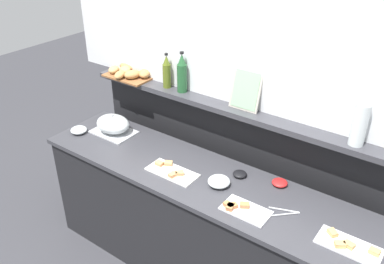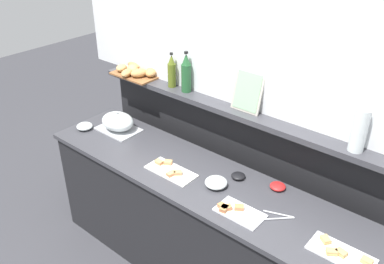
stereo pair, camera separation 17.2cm
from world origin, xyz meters
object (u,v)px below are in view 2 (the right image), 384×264
at_px(sandwich_platter_side, 341,253).
at_px(serving_cloche, 118,122).
at_px(sandwich_platter_rear, 236,211).
at_px(wine_bottle_green, 186,74).
at_px(glass_bowl_large, 216,183).
at_px(water_carafe, 359,130).
at_px(serving_tongs, 279,217).
at_px(sandwich_platter_front, 170,170).
at_px(bread_basket, 136,71).
at_px(olive_oil_bottle, 172,72).
at_px(framed_picture, 248,91).
at_px(glass_bowl_medium, 85,127).
at_px(condiment_bowl_dark, 278,186).
at_px(condiment_bowl_red, 238,176).

height_order(sandwich_platter_side, serving_cloche, serving_cloche).
height_order(sandwich_platter_rear, wine_bottle_green, wine_bottle_green).
relative_size(glass_bowl_large, water_carafe, 0.55).
xyz_separation_m(serving_tongs, water_carafe, (0.22, 0.42, 0.48)).
distance_m(serving_cloche, serving_tongs, 1.54).
xyz_separation_m(sandwich_platter_front, serving_tongs, (0.81, 0.07, -0.01)).
bearing_deg(bread_basket, sandwich_platter_side, -13.05).
bearing_deg(olive_oil_bottle, glass_bowl_large, -29.30).
bearing_deg(serving_tongs, serving_cloche, 176.41).
height_order(sandwich_platter_side, framed_picture, framed_picture).
distance_m(wine_bottle_green, olive_oil_bottle, 0.15).
bearing_deg(glass_bowl_medium, bread_basket, 76.12).
bearing_deg(sandwich_platter_rear, water_carafe, 51.29).
distance_m(glass_bowl_medium, condiment_bowl_dark, 1.64).
height_order(sandwich_platter_front, water_carafe, water_carafe).
xyz_separation_m(serving_cloche, serving_tongs, (1.53, -0.10, -0.07)).
distance_m(condiment_bowl_dark, bread_basket, 1.55).
distance_m(olive_oil_bottle, framed_picture, 0.68).
bearing_deg(condiment_bowl_red, glass_bowl_large, -109.45).
xyz_separation_m(bread_basket, water_carafe, (1.86, 0.00, 0.10)).
relative_size(serving_tongs, olive_oil_bottle, 0.64).
bearing_deg(sandwich_platter_side, serving_tongs, 172.55).
bearing_deg(serving_cloche, bread_basket, 107.86).
distance_m(glass_bowl_medium, water_carafe, 2.09).
bearing_deg(serving_tongs, sandwich_platter_rear, -149.59).
height_order(condiment_bowl_dark, bread_basket, bread_basket).
bearing_deg(serving_cloche, framed_picture, 20.51).
height_order(glass_bowl_medium, water_carafe, water_carafe).
distance_m(glass_bowl_medium, condiment_bowl_red, 1.37).
height_order(sandwich_platter_front, serving_cloche, serving_cloche).
bearing_deg(serving_cloche, sandwich_platter_side, -4.39).
height_order(condiment_bowl_dark, olive_oil_bottle, olive_oil_bottle).
xyz_separation_m(glass_bowl_medium, condiment_bowl_dark, (1.61, 0.31, -0.01)).
bearing_deg(olive_oil_bottle, wine_bottle_green, 0.75).
bearing_deg(serving_cloche, glass_bowl_large, -5.06).
xyz_separation_m(sandwich_platter_side, serving_tongs, (-0.40, 0.05, -0.01)).
bearing_deg(sandwich_platter_side, condiment_bowl_dark, 151.94).
relative_size(condiment_bowl_dark, olive_oil_bottle, 0.37).
height_order(framed_picture, water_carafe, framed_picture).
bearing_deg(serving_tongs, sandwich_platter_front, -175.31).
bearing_deg(sandwich_platter_rear, condiment_bowl_red, 122.24).
bearing_deg(olive_oil_bottle, condiment_bowl_red, -17.61).
height_order(glass_bowl_medium, framed_picture, framed_picture).
height_order(wine_bottle_green, framed_picture, wine_bottle_green).
xyz_separation_m(serving_tongs, bread_basket, (-1.64, 0.42, 0.38)).
height_order(sandwich_platter_side, olive_oil_bottle, olive_oil_bottle).
height_order(glass_bowl_large, condiment_bowl_dark, glass_bowl_large).
bearing_deg(framed_picture, water_carafe, -2.81).
bearing_deg(sandwich_platter_front, water_carafe, 25.31).
bearing_deg(sandwich_platter_rear, bread_basket, 158.82).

